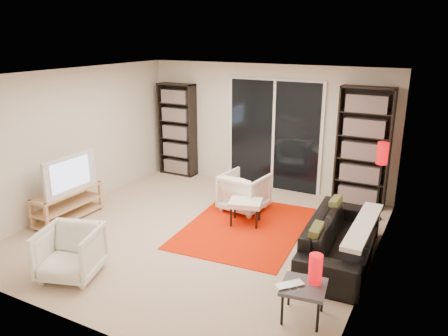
% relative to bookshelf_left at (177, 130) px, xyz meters
% --- Properties ---
extents(floor, '(5.00, 5.00, 0.00)m').
position_rel_bookshelf_left_xyz_m(floor, '(1.95, -2.33, -0.98)').
color(floor, tan).
rests_on(floor, ground).
extents(wall_back, '(5.00, 0.02, 2.40)m').
position_rel_bookshelf_left_xyz_m(wall_back, '(1.95, 0.17, 0.22)').
color(wall_back, beige).
rests_on(wall_back, ground).
extents(wall_front, '(5.00, 0.02, 2.40)m').
position_rel_bookshelf_left_xyz_m(wall_front, '(1.95, -4.83, 0.22)').
color(wall_front, beige).
rests_on(wall_front, ground).
extents(wall_left, '(0.02, 5.00, 2.40)m').
position_rel_bookshelf_left_xyz_m(wall_left, '(-0.55, -2.33, 0.22)').
color(wall_left, beige).
rests_on(wall_left, ground).
extents(wall_right, '(0.02, 5.00, 2.40)m').
position_rel_bookshelf_left_xyz_m(wall_right, '(4.45, -2.33, 0.22)').
color(wall_right, beige).
rests_on(wall_right, ground).
extents(ceiling, '(5.00, 5.00, 0.02)m').
position_rel_bookshelf_left_xyz_m(ceiling, '(1.95, -2.33, 1.42)').
color(ceiling, white).
rests_on(ceiling, wall_back).
extents(sliding_door, '(1.92, 0.08, 2.16)m').
position_rel_bookshelf_left_xyz_m(sliding_door, '(2.15, 0.13, 0.07)').
color(sliding_door, white).
rests_on(sliding_door, ground).
extents(bookshelf_left, '(0.80, 0.30, 1.95)m').
position_rel_bookshelf_left_xyz_m(bookshelf_left, '(0.00, 0.00, 0.00)').
color(bookshelf_left, black).
rests_on(bookshelf_left, ground).
extents(bookshelf_right, '(0.90, 0.30, 2.10)m').
position_rel_bookshelf_left_xyz_m(bookshelf_right, '(3.85, -0.00, 0.07)').
color(bookshelf_right, black).
rests_on(bookshelf_right, ground).
extents(tv_stand, '(0.39, 1.23, 0.50)m').
position_rel_bookshelf_left_xyz_m(tv_stand, '(-0.24, -2.90, -0.71)').
color(tv_stand, tan).
rests_on(tv_stand, floor).
extents(tv, '(0.14, 1.05, 0.60)m').
position_rel_bookshelf_left_xyz_m(tv, '(-0.22, -2.90, -0.17)').
color(tv, black).
rests_on(tv, tv_stand).
extents(rug, '(1.93, 2.51, 0.01)m').
position_rel_bookshelf_left_xyz_m(rug, '(2.47, -1.84, -0.97)').
color(rug, red).
rests_on(rug, floor).
extents(sofa, '(0.92, 2.10, 0.60)m').
position_rel_bookshelf_left_xyz_m(sofa, '(4.05, -2.16, -0.68)').
color(sofa, black).
rests_on(sofa, floor).
extents(armchair_back, '(0.78, 0.80, 0.66)m').
position_rel_bookshelf_left_xyz_m(armchair_back, '(2.15, -1.19, -0.64)').
color(armchair_back, silver).
rests_on(armchair_back, floor).
extents(armchair_front, '(0.88, 0.90, 0.65)m').
position_rel_bookshelf_left_xyz_m(armchair_front, '(1.15, -4.17, -0.65)').
color(armchair_front, silver).
rests_on(armchair_front, floor).
extents(ottoman, '(0.60, 0.54, 0.40)m').
position_rel_bookshelf_left_xyz_m(ottoman, '(2.42, -1.71, -0.63)').
color(ottoman, silver).
rests_on(ottoman, floor).
extents(side_table, '(0.53, 0.53, 0.40)m').
position_rel_bookshelf_left_xyz_m(side_table, '(4.00, -3.63, -0.62)').
color(side_table, '#3F3E43').
rests_on(side_table, floor).
extents(laptop, '(0.35, 0.36, 0.02)m').
position_rel_bookshelf_left_xyz_m(laptop, '(3.90, -3.74, -0.56)').
color(laptop, silver).
rests_on(laptop, side_table).
extents(table_lamp, '(0.15, 0.15, 0.33)m').
position_rel_bookshelf_left_xyz_m(table_lamp, '(4.08, -3.52, -0.41)').
color(table_lamp, red).
rests_on(table_lamp, side_table).
extents(floor_lamp, '(0.20, 0.20, 1.31)m').
position_rel_bookshelf_left_xyz_m(floor_lamp, '(4.25, -0.55, 0.02)').
color(floor_lamp, black).
rests_on(floor_lamp, floor).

